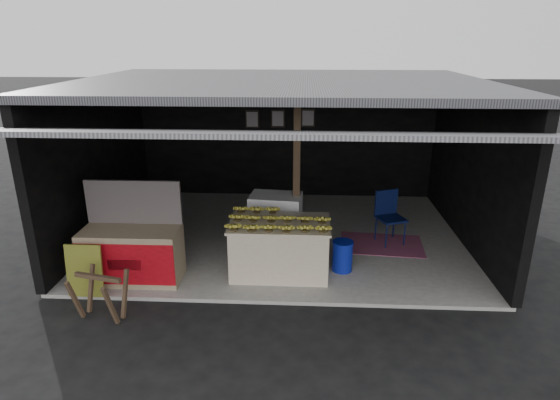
# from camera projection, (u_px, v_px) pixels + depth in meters

# --- Properties ---
(ground) EXTENTS (80.00, 80.00, 0.00)m
(ground) POSITION_uv_depth(u_px,v_px,m) (273.00, 305.00, 6.88)
(ground) COLOR black
(ground) RESTS_ON ground
(concrete_slab) EXTENTS (7.00, 5.00, 0.06)m
(concrete_slab) POSITION_uv_depth(u_px,v_px,m) (281.00, 235.00, 9.23)
(concrete_slab) COLOR gray
(concrete_slab) RESTS_ON ground
(shophouse) EXTENTS (7.40, 7.29, 3.02)m
(shophouse) POSITION_uv_depth(u_px,v_px,m) (282.00, 128.00, 8.84)
(shophouse) COLOR black
(shophouse) RESTS_ON ground
(banana_table) EXTENTS (1.60, 0.99, 0.88)m
(banana_table) POSITION_uv_depth(u_px,v_px,m) (280.00, 247.00, 7.57)
(banana_table) COLOR silver
(banana_table) RESTS_ON concrete_slab
(banana_pile) EXTENTS (1.48, 0.89, 0.17)m
(banana_pile) POSITION_uv_depth(u_px,v_px,m) (280.00, 217.00, 7.39)
(banana_pile) COLOR gold
(banana_pile) RESTS_ON banana_table
(white_crate) EXTENTS (0.96, 0.71, 1.01)m
(white_crate) POSITION_uv_depth(u_px,v_px,m) (276.00, 221.00, 8.48)
(white_crate) COLOR white
(white_crate) RESTS_ON concrete_slab
(neighbor_stall) EXTENTS (1.52, 0.69, 1.56)m
(neighbor_stall) POSITION_uv_depth(u_px,v_px,m) (132.00, 252.00, 7.35)
(neighbor_stall) COLOR #998466
(neighbor_stall) RESTS_ON concrete_slab
(green_signboard) EXTENTS (0.54, 0.12, 0.81)m
(green_signboard) POSITION_uv_depth(u_px,v_px,m) (84.00, 271.00, 6.89)
(green_signboard) COLOR black
(green_signboard) RESTS_ON concrete_slab
(sawhorse) EXTENTS (0.72, 0.71, 0.67)m
(sawhorse) POSITION_uv_depth(u_px,v_px,m) (100.00, 292.00, 6.41)
(sawhorse) COLOR #4A3625
(sawhorse) RESTS_ON ground
(water_barrel) EXTENTS (0.33, 0.33, 0.49)m
(water_barrel) POSITION_uv_depth(u_px,v_px,m) (342.00, 257.00, 7.70)
(water_barrel) COLOR #0D1A90
(water_barrel) RESTS_ON concrete_slab
(plastic_chair) EXTENTS (0.60, 0.60, 0.98)m
(plastic_chair) POSITION_uv_depth(u_px,v_px,m) (389.00, 212.00, 8.71)
(plastic_chair) COLOR #0A133B
(plastic_chair) RESTS_ON concrete_slab
(magenta_rug) EXTENTS (1.58, 1.13, 0.01)m
(magenta_rug) POSITION_uv_depth(u_px,v_px,m) (382.00, 244.00, 8.73)
(magenta_rug) COLOR maroon
(magenta_rug) RESTS_ON concrete_slab
(picture_frames) EXTENTS (1.62, 0.04, 0.46)m
(picture_frames) POSITION_uv_depth(u_px,v_px,m) (279.00, 119.00, 10.86)
(picture_frames) COLOR black
(picture_frames) RESTS_ON shophouse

